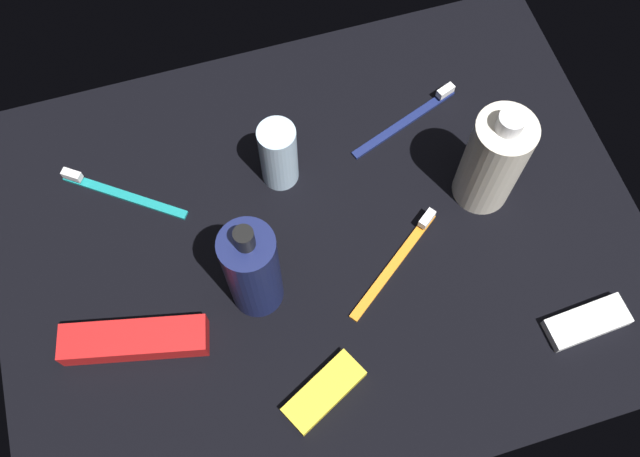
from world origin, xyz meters
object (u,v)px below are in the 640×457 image
object	(u,v)px
toothbrush_teal	(117,192)
toothpaste_box_red	(135,340)
snack_bar_yellow	(324,392)
snack_bar_white	(587,322)
deodorant_stick	(278,155)
lotion_bottle	(252,270)
toothbrush_orange	(399,257)
toothbrush_navy	(410,117)
bodywash_bottle	(493,160)

from	to	relation	value
toothbrush_teal	toothpaste_box_red	world-z (taller)	toothpaste_box_red
snack_bar_yellow	snack_bar_white	xyz separation A→B (cm)	(33.59, -1.20, 0.00)
toothbrush_teal	deodorant_stick	bearing A→B (deg)	-9.13
lotion_bottle	toothpaste_box_red	world-z (taller)	lotion_bottle
lotion_bottle	deodorant_stick	bearing A→B (deg)	65.07
lotion_bottle	toothbrush_orange	distance (cm)	20.07
lotion_bottle	toothbrush_teal	xyz separation A→B (cm)	(-14.65, 19.04, -7.64)
lotion_bottle	snack_bar_white	size ratio (longest dim) A/B	1.82
lotion_bottle	toothbrush_teal	size ratio (longest dim) A/B	1.24
toothbrush_navy	toothbrush_teal	xyz separation A→B (cm)	(-41.84, 0.22, 0.00)
deodorant_stick	toothbrush_teal	bearing A→B (deg)	170.87
deodorant_stick	snack_bar_white	bearing A→B (deg)	-45.44
deodorant_stick	toothbrush_orange	bearing A→B (deg)	-55.28
bodywash_bottle	toothbrush_navy	size ratio (longest dim) A/B	1.02
bodywash_bottle	snack_bar_white	bearing A→B (deg)	-75.54
bodywash_bottle	toothbrush_navy	bearing A→B (deg)	111.68
deodorant_stick	bodywash_bottle	bearing A→B (deg)	-21.51
lotion_bottle	deodorant_stick	world-z (taller)	lotion_bottle
deodorant_stick	toothpaste_box_red	size ratio (longest dim) A/B	0.62
toothbrush_teal	snack_bar_white	world-z (taller)	toothbrush_teal
toothbrush_orange	snack_bar_yellow	world-z (taller)	toothbrush_orange
deodorant_stick	toothbrush_orange	distance (cm)	20.46
toothbrush_teal	toothpaste_box_red	xyz separation A→B (cm)	(-1.21, -21.12, 0.99)
toothbrush_navy	deodorant_stick	bearing A→B (deg)	-170.63
bodywash_bottle	toothbrush_teal	bearing A→B (deg)	164.05
deodorant_stick	lotion_bottle	bearing A→B (deg)	-114.93
snack_bar_yellow	snack_bar_white	size ratio (longest dim) A/B	1.00
bodywash_bottle	toothpaste_box_red	xyz separation A→B (cm)	(-48.31, -7.66, -6.37)
lotion_bottle	bodywash_bottle	size ratio (longest dim) A/B	1.07
bodywash_bottle	toothbrush_navy	world-z (taller)	bodywash_bottle
toothbrush_orange	snack_bar_yellow	bearing A→B (deg)	-136.16
toothpaste_box_red	snack_bar_yellow	xyz separation A→B (cm)	(20.20, -12.37, -0.85)
lotion_bottle	bodywash_bottle	xyz separation A→B (cm)	(32.45, 5.58, -0.28)
toothbrush_orange	toothpaste_box_red	xyz separation A→B (cm)	(-34.41, -1.26, 0.99)
bodywash_bottle	toothbrush_teal	size ratio (longest dim) A/B	1.16
toothpaste_box_red	toothbrush_navy	bearing A→B (deg)	38.45
deodorant_stick	toothbrush_orange	world-z (taller)	deodorant_stick
toothbrush_navy	bodywash_bottle	bearing A→B (deg)	-68.32
toothbrush_navy	toothpaste_box_red	xyz separation A→B (cm)	(-43.05, -20.90, 0.99)
lotion_bottle	toothpaste_box_red	bearing A→B (deg)	-172.55
toothbrush_teal	snack_bar_yellow	distance (cm)	38.50
snack_bar_white	bodywash_bottle	bearing A→B (deg)	100.86
toothbrush_navy	toothpaste_box_red	world-z (taller)	toothpaste_box_red
snack_bar_yellow	toothbrush_orange	bearing A→B (deg)	16.84
bodywash_bottle	snack_bar_yellow	size ratio (longest dim) A/B	1.70
lotion_bottle	toothbrush_orange	size ratio (longest dim) A/B	1.25
lotion_bottle	snack_bar_white	world-z (taller)	lotion_bottle
lotion_bottle	toothbrush_navy	bearing A→B (deg)	34.70
toothpaste_box_red	lotion_bottle	bearing A→B (deg)	20.02
deodorant_stick	toothbrush_navy	xyz separation A→B (cm)	(19.97, 3.30, -4.84)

